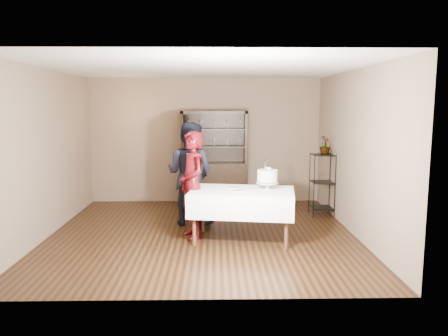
{
  "coord_description": "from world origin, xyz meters",
  "views": [
    {
      "loc": [
        0.22,
        -7.05,
        2.12
      ],
      "look_at": [
        0.36,
        0.1,
        1.09
      ],
      "focal_mm": 35.0,
      "sensor_mm": 36.0,
      "label": 1
    }
  ],
  "objects_px": {
    "cake_table": "(242,202)",
    "woman": "(193,185)",
    "potted_plant": "(325,145)",
    "plant_etagere": "(322,182)",
    "china_hutch": "(214,173)",
    "man": "(190,174)",
    "cake": "(267,177)"
  },
  "relations": [
    {
      "from": "china_hutch",
      "to": "woman",
      "type": "relative_size",
      "value": 1.16
    },
    {
      "from": "cake_table",
      "to": "woman",
      "type": "height_order",
      "value": "woman"
    },
    {
      "from": "cake_table",
      "to": "man",
      "type": "xyz_separation_m",
      "value": [
        -0.87,
        0.95,
        0.3
      ]
    },
    {
      "from": "plant_etagere",
      "to": "woman",
      "type": "height_order",
      "value": "woman"
    },
    {
      "from": "china_hutch",
      "to": "man",
      "type": "xyz_separation_m",
      "value": [
        -0.44,
        -1.65,
        0.25
      ]
    },
    {
      "from": "cake_table",
      "to": "woman",
      "type": "xyz_separation_m",
      "value": [
        -0.78,
        0.17,
        0.25
      ]
    },
    {
      "from": "cake_table",
      "to": "potted_plant",
      "type": "bearing_deg",
      "value": 43.11
    },
    {
      "from": "china_hutch",
      "to": "potted_plant",
      "type": "bearing_deg",
      "value": -25.99
    },
    {
      "from": "china_hutch",
      "to": "woman",
      "type": "bearing_deg",
      "value": -98.1
    },
    {
      "from": "plant_etagere",
      "to": "cake",
      "type": "relative_size",
      "value": 2.47
    },
    {
      "from": "china_hutch",
      "to": "man",
      "type": "distance_m",
      "value": 1.73
    },
    {
      "from": "china_hutch",
      "to": "man",
      "type": "bearing_deg",
      "value": -104.78
    },
    {
      "from": "potted_plant",
      "to": "woman",
      "type": "bearing_deg",
      "value": -150.4
    },
    {
      "from": "cake_table",
      "to": "cake",
      "type": "xyz_separation_m",
      "value": [
        0.4,
        0.07,
        0.38
      ]
    },
    {
      "from": "cake",
      "to": "potted_plant",
      "type": "relative_size",
      "value": 1.38
    },
    {
      "from": "china_hutch",
      "to": "potted_plant",
      "type": "height_order",
      "value": "china_hutch"
    },
    {
      "from": "china_hutch",
      "to": "potted_plant",
      "type": "distance_m",
      "value": 2.46
    },
    {
      "from": "china_hutch",
      "to": "woman",
      "type": "height_order",
      "value": "china_hutch"
    },
    {
      "from": "man",
      "to": "cake",
      "type": "height_order",
      "value": "man"
    },
    {
      "from": "cake_table",
      "to": "cake",
      "type": "relative_size",
      "value": 3.56
    },
    {
      "from": "plant_etagere",
      "to": "cake_table",
      "type": "distance_m",
      "value": 2.26
    },
    {
      "from": "cake",
      "to": "potted_plant",
      "type": "height_order",
      "value": "potted_plant"
    },
    {
      "from": "man",
      "to": "cake",
      "type": "xyz_separation_m",
      "value": [
        1.27,
        -0.89,
        0.08
      ]
    },
    {
      "from": "plant_etagere",
      "to": "china_hutch",
      "type": "bearing_deg",
      "value": 153.17
    },
    {
      "from": "plant_etagere",
      "to": "cake",
      "type": "bearing_deg",
      "value": -129.87
    },
    {
      "from": "cake_table",
      "to": "potted_plant",
      "type": "distance_m",
      "value": 2.42
    },
    {
      "from": "cake",
      "to": "woman",
      "type": "bearing_deg",
      "value": 174.87
    },
    {
      "from": "plant_etagere",
      "to": "woman",
      "type": "xyz_separation_m",
      "value": [
        -2.43,
        -1.38,
        0.21
      ]
    },
    {
      "from": "potted_plant",
      "to": "man",
      "type": "bearing_deg",
      "value": -166.39
    },
    {
      "from": "potted_plant",
      "to": "plant_etagere",
      "type": "bearing_deg",
      "value": -151.92
    },
    {
      "from": "woman",
      "to": "cake",
      "type": "relative_size",
      "value": 3.53
    },
    {
      "from": "china_hutch",
      "to": "cake",
      "type": "bearing_deg",
      "value": -71.71
    }
  ]
}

